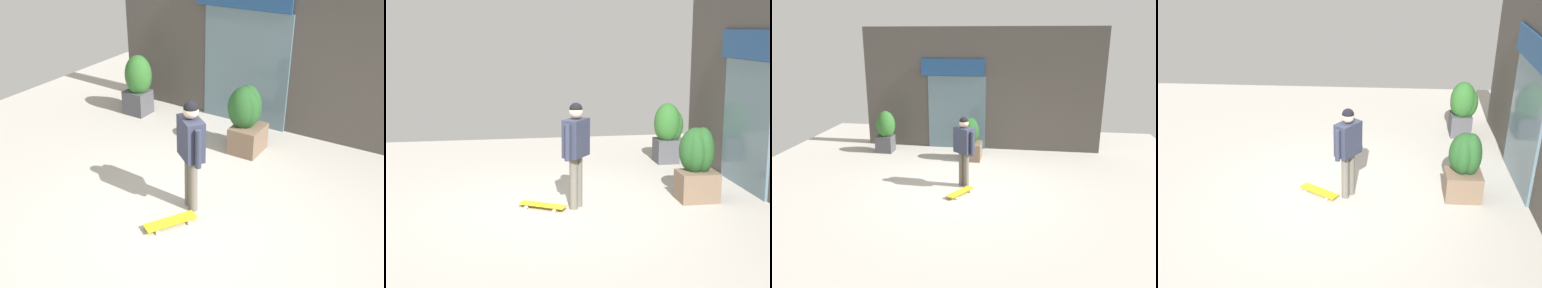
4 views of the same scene
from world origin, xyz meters
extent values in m
plane|color=#B2ADA3|center=(0.00, 0.00, 0.00)|extent=(12.00, 12.00, 0.00)
cube|color=#4C4742|center=(0.00, 3.41, 1.87)|extent=(7.36, 0.25, 3.74)
cube|color=slate|center=(-0.73, 3.27, 1.14)|extent=(1.80, 0.06, 2.28)
cube|color=navy|center=(-0.86, 3.25, 2.55)|extent=(1.96, 0.05, 0.51)
cylinder|color=#666056|center=(0.04, 0.06, 0.42)|extent=(0.13, 0.13, 0.84)
cylinder|color=#666056|center=(-0.09, 0.16, 0.42)|extent=(0.13, 0.13, 0.84)
cube|color=#2D3347|center=(-0.03, 0.11, 1.14)|extent=(0.52, 0.48, 0.60)
cylinder|color=#2D3347|center=(0.19, -0.06, 1.11)|extent=(0.09, 0.09, 0.57)
cylinder|color=#2D3347|center=(-0.25, 0.27, 1.11)|extent=(0.09, 0.09, 0.57)
sphere|color=beige|center=(-0.03, 0.11, 1.55)|extent=(0.22, 0.22, 0.22)
sphere|color=black|center=(-0.03, 0.11, 1.59)|extent=(0.21, 0.21, 0.21)
cube|color=gold|center=(-0.03, -0.43, 0.07)|extent=(0.56, 0.75, 0.02)
cylinder|color=silver|center=(-0.07, -0.69, 0.03)|extent=(0.05, 0.06, 0.05)
cylinder|color=silver|center=(-0.25, -0.58, 0.03)|extent=(0.05, 0.06, 0.05)
cylinder|color=silver|center=(0.19, -0.27, 0.03)|extent=(0.05, 0.06, 0.05)
cylinder|color=silver|center=(0.00, -0.16, 0.03)|extent=(0.05, 0.06, 0.05)
cube|color=brown|center=(-0.09, 2.16, 0.25)|extent=(0.52, 0.64, 0.49)
ellipsoid|color=#235123|center=(-0.19, 2.12, 0.82)|extent=(0.59, 0.37, 0.77)
ellipsoid|color=#235123|center=(-0.21, 2.15, 0.82)|extent=(0.55, 0.55, 0.78)
ellipsoid|color=#235123|center=(-0.17, 2.26, 0.83)|extent=(0.51, 0.38, 0.79)
cube|color=#47474C|center=(-2.85, 2.49, 0.25)|extent=(0.50, 0.46, 0.51)
ellipsoid|color=#2D6628|center=(-2.79, 2.60, 0.81)|extent=(0.39, 0.46, 0.71)
ellipsoid|color=#2D6628|center=(-2.81, 2.49, 0.78)|extent=(0.40, 0.54, 0.63)
ellipsoid|color=#2D6628|center=(-2.80, 2.50, 0.86)|extent=(0.56, 0.56, 0.84)
camera|label=1|loc=(3.01, -4.77, 4.02)|focal=43.56mm
camera|label=2|loc=(8.60, -1.23, 2.82)|focal=53.19mm
camera|label=3|loc=(1.22, -8.20, 3.48)|focal=35.13mm
camera|label=4|loc=(7.48, 0.63, 4.68)|focal=45.25mm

